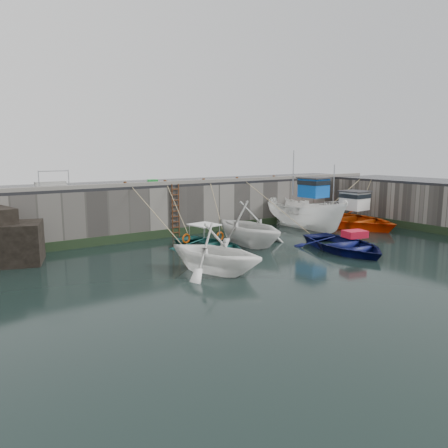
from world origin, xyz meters
TOP-DOWN VIEW (x-y plane):
  - ground at (0.00, 0.00)m, footprint 120.00×120.00m
  - quay_back at (0.00, 12.50)m, footprint 30.00×5.00m
  - quay_right at (14.50, 2.50)m, footprint 5.00×15.00m
  - road_back at (0.00, 12.50)m, footprint 30.00×5.00m
  - road_right at (14.50, 2.50)m, footprint 5.00×15.00m
  - kerb_back at (0.00, 10.15)m, footprint 30.00×0.30m
  - algae_back at (0.00, 9.96)m, footprint 30.00×0.08m
  - algae_right at (11.96, 2.50)m, footprint 0.08×15.00m
  - ladder at (-2.00, 9.91)m, footprint 0.51×0.08m
  - boat_near_white at (-4.32, 2.03)m, footprint 5.42×5.75m
  - boat_near_white_rope at (-4.32, 7.26)m, footprint 0.04×6.06m
  - boat_near_blue at (-2.12, 5.81)m, footprint 4.07×5.19m
  - boat_near_blue_rope at (-2.12, 9.15)m, footprint 0.04×3.10m
  - boat_near_blacktrim at (0.20, 5.63)m, footprint 4.70×5.37m
  - boat_near_blacktrim_rope at (0.20, 9.07)m, footprint 0.04×3.20m
  - boat_near_navy at (3.49, 1.63)m, footprint 5.02×6.24m
  - boat_near_navy_rope at (3.49, 7.06)m, footprint 0.04×6.42m
  - boat_far_white at (6.35, 7.31)m, footprint 2.96×6.73m
  - boat_far_orange at (9.50, 6.56)m, footprint 5.78×7.83m
  - fish_crate at (-3.00, 10.93)m, footprint 0.65×0.48m
  - railing at (-8.75, 11.25)m, footprint 1.60×1.05m
  - bollard_a at (-5.00, 10.25)m, footprint 0.18×0.18m
  - bollard_b at (-2.50, 10.25)m, footprint 0.18×0.18m
  - bollard_c at (0.20, 10.25)m, footprint 0.18×0.18m
  - bollard_d at (2.80, 10.25)m, footprint 0.18×0.18m
  - bollard_e at (6.00, 10.25)m, footprint 0.18×0.18m

SIDE VIEW (x-z plane):
  - ground at x=0.00m, z-range 0.00..0.00m
  - boat_near_white at x=-4.32m, z-range -1.21..1.21m
  - boat_near_white_rope at x=-4.32m, z-range -1.55..1.55m
  - boat_near_blue at x=-2.12m, z-range -0.49..0.49m
  - boat_near_blue_rope at x=-2.12m, z-range -1.55..1.55m
  - boat_near_blacktrim at x=0.20m, z-range -1.37..1.37m
  - boat_near_blacktrim_rope at x=0.20m, z-range -1.55..1.55m
  - boat_near_navy at x=3.49m, z-range -0.57..0.57m
  - boat_near_navy_rope at x=3.49m, z-range -1.55..1.55m
  - algae_back at x=0.00m, z-range 0.00..0.50m
  - algae_right at x=11.96m, z-range 0.00..0.50m
  - boat_far_orange at x=9.50m, z-range -1.77..2.79m
  - boat_far_white at x=6.35m, z-range -1.70..3.84m
  - quay_back at x=0.00m, z-range 0.00..3.00m
  - quay_right at x=14.50m, z-range 0.00..3.00m
  - ladder at x=-2.00m, z-range -0.01..3.19m
  - road_back at x=0.00m, z-range 3.00..3.16m
  - road_right at x=14.50m, z-range 3.00..3.16m
  - kerb_back at x=0.00m, z-range 3.16..3.36m
  - bollard_a at x=-5.00m, z-range 3.16..3.44m
  - bollard_b at x=-2.50m, z-range 3.16..3.44m
  - bollard_c at x=0.20m, z-range 3.16..3.44m
  - bollard_d at x=2.80m, z-range 3.16..3.44m
  - bollard_e at x=6.00m, z-range 3.16..3.44m
  - fish_crate at x=-3.00m, z-range 3.16..3.45m
  - railing at x=-8.75m, z-range 2.86..3.86m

